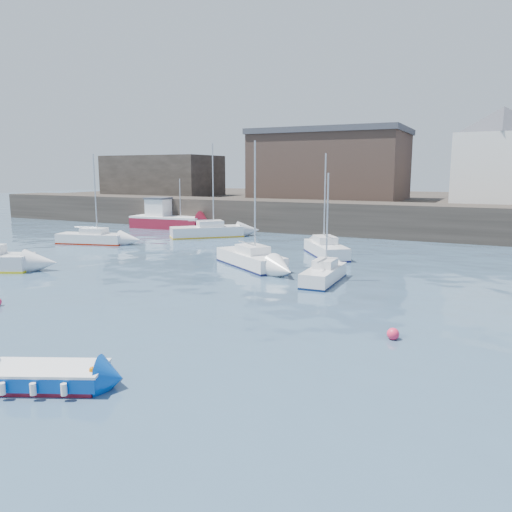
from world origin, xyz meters
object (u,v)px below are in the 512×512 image
at_px(sailboat_c, 324,274).
at_px(sailboat_h, 207,231).
at_px(blue_dinghy, 46,376).
at_px(sailboat_b, 251,259).
at_px(sailboat_f, 326,249).
at_px(buoy_far, 226,255).
at_px(sailboat_e, 92,238).
at_px(buoy_mid, 393,339).
at_px(fishing_boat, 166,219).

height_order(sailboat_c, sailboat_h, sailboat_h).
xyz_separation_m(blue_dinghy, sailboat_h, (-12.71, 29.14, 0.20)).
bearing_deg(sailboat_b, sailboat_c, -22.15).
bearing_deg(sailboat_h, sailboat_f, -21.58).
bearing_deg(sailboat_c, sailboat_h, 139.43).
xyz_separation_m(sailboat_c, buoy_far, (-8.98, 5.28, -0.44)).
bearing_deg(sailboat_e, buoy_mid, -26.17).
distance_m(fishing_boat, buoy_far, 18.61).
distance_m(blue_dinghy, sailboat_b, 18.46).
xyz_separation_m(fishing_boat, sailboat_h, (7.64, -4.34, -0.45)).
bearing_deg(sailboat_c, sailboat_e, 165.92).
height_order(sailboat_c, sailboat_f, sailboat_f).
bearing_deg(sailboat_e, buoy_far, -0.71).
relative_size(sailboat_c, sailboat_f, 0.82).
relative_size(sailboat_h, buoy_mid, 19.02).
bearing_deg(blue_dinghy, fishing_boat, 121.30).
bearing_deg(buoy_far, sailboat_h, 129.02).
bearing_deg(fishing_boat, buoy_far, -41.05).
xyz_separation_m(sailboat_c, sailboat_e, (-21.68, 5.44, 0.03)).
relative_size(blue_dinghy, fishing_boat, 0.44).
bearing_deg(buoy_far, buoy_mid, -42.70).
height_order(fishing_boat, sailboat_b, sailboat_b).
bearing_deg(sailboat_e, blue_dinghy, -48.39).
bearing_deg(sailboat_f, sailboat_c, -72.56).
bearing_deg(sailboat_b, sailboat_f, 63.03).
bearing_deg(sailboat_e, sailboat_h, 50.63).
height_order(sailboat_b, sailboat_c, sailboat_b).
relative_size(sailboat_e, buoy_far, 17.32).
height_order(fishing_boat, sailboat_c, sailboat_c).
bearing_deg(sailboat_f, buoy_far, -156.53).
height_order(sailboat_b, sailboat_f, sailboat_b).
distance_m(sailboat_c, sailboat_f, 8.47).
bearing_deg(buoy_mid, buoy_far, 137.30).
height_order(sailboat_e, sailboat_f, sailboat_e).
bearing_deg(fishing_boat, sailboat_e, -83.76).
height_order(fishing_boat, sailboat_f, sailboat_f).
distance_m(blue_dinghy, sailboat_e, 28.66).
height_order(fishing_boat, sailboat_h, sailboat_h).
distance_m(sailboat_h, buoy_far, 10.14).
height_order(fishing_boat, buoy_mid, fishing_boat).
height_order(blue_dinghy, sailboat_f, sailboat_f).
xyz_separation_m(blue_dinghy, sailboat_c, (2.65, 15.99, 0.10)).
xyz_separation_m(fishing_boat, sailboat_e, (1.32, -12.05, -0.52)).
bearing_deg(blue_dinghy, buoy_mid, 46.72).
height_order(fishing_boat, buoy_far, fishing_boat).
bearing_deg(fishing_boat, sailboat_f, -24.70).
bearing_deg(sailboat_c, sailboat_f, 107.44).
distance_m(sailboat_b, sailboat_c, 5.95).
bearing_deg(fishing_boat, sailboat_c, -37.25).
distance_m(sailboat_f, buoy_mid, 17.58).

